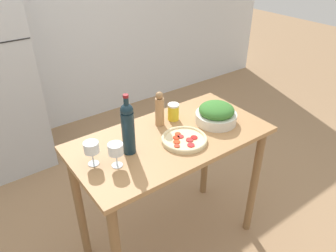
% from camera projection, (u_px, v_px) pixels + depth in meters
% --- Properties ---
extents(ground_plane, '(14.00, 14.00, 0.00)m').
position_uv_depth(ground_plane, '(170.00, 240.00, 2.52)').
color(ground_plane, '#9E7A56').
extents(wall_back, '(6.40, 0.08, 2.60)m').
position_uv_depth(wall_back, '(44.00, 14.00, 3.34)').
color(wall_back, silver).
rests_on(wall_back, ground_plane).
extents(prep_counter, '(1.24, 0.64, 0.95)m').
position_uv_depth(prep_counter, '(171.00, 158.00, 2.11)').
color(prep_counter, '#A87A4C').
rests_on(prep_counter, ground_plane).
extents(wine_bottle, '(0.07, 0.07, 0.36)m').
position_uv_depth(wine_bottle, '(128.00, 127.00, 1.80)').
color(wine_bottle, '#142833').
rests_on(wine_bottle, prep_counter).
extents(wine_glass_near, '(0.08, 0.08, 0.14)m').
position_uv_depth(wine_glass_near, '(116.00, 150.00, 1.72)').
color(wine_glass_near, silver).
rests_on(wine_glass_near, prep_counter).
extents(wine_glass_far, '(0.08, 0.08, 0.14)m').
position_uv_depth(wine_glass_far, '(91.00, 148.00, 1.73)').
color(wine_glass_far, silver).
rests_on(wine_glass_far, prep_counter).
extents(pepper_mill, '(0.06, 0.06, 0.24)m').
position_uv_depth(pepper_mill, '(160.00, 109.00, 2.09)').
color(pepper_mill, '#AD7F51').
rests_on(pepper_mill, prep_counter).
extents(salad_bowl, '(0.27, 0.27, 0.14)m').
position_uv_depth(salad_bowl, '(216.00, 114.00, 2.14)').
color(salad_bowl, silver).
rests_on(salad_bowl, prep_counter).
extents(homemade_pizza, '(0.28, 0.28, 0.03)m').
position_uv_depth(homemade_pizza, '(184.00, 139.00, 1.97)').
color(homemade_pizza, beige).
rests_on(homemade_pizza, prep_counter).
extents(salt_canister, '(0.08, 0.08, 0.11)m').
position_uv_depth(salt_canister, '(173.00, 112.00, 2.17)').
color(salt_canister, yellow).
rests_on(salt_canister, prep_counter).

